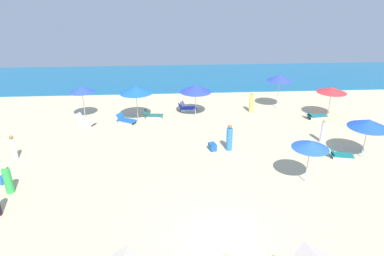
{
  "coord_description": "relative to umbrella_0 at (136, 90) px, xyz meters",
  "views": [
    {
      "loc": [
        -1.81,
        -10.38,
        9.4
      ],
      "look_at": [
        -0.54,
        9.26,
        0.82
      ],
      "focal_mm": 31.51,
      "sensor_mm": 36.0,
      "label": 1
    }
  ],
  "objects": [
    {
      "name": "lounge_chair_2_1",
      "position": [
        3.82,
        1.82,
        -2.08
      ],
      "size": [
        1.47,
        1.1,
        0.66
      ],
      "rotation": [
        0.0,
        0.0,
        1.17
      ],
      "color": "silver",
      "rests_on": "ground_plane"
    },
    {
      "name": "lounge_chair_1_0",
      "position": [
        13.2,
        -0.65,
        -2.07
      ],
      "size": [
        1.54,
        0.78,
        0.64
      ],
      "rotation": [
        0.0,
        0.0,
        1.67
      ],
      "color": "silver",
      "rests_on": "ground_plane"
    },
    {
      "name": "beachgoer_1",
      "position": [
        -6.53,
        -5.62,
        -1.6
      ],
      "size": [
        0.4,
        0.4,
        1.5
      ],
      "rotation": [
        0.0,
        0.0,
        0.83
      ],
      "color": "white",
      "rests_on": "ground_plane"
    },
    {
      "name": "umbrella_4",
      "position": [
        -3.95,
        0.55,
        -0.07
      ],
      "size": [
        1.85,
        1.85,
        2.47
      ],
      "color": "silver",
      "rests_on": "ground_plane"
    },
    {
      "name": "ocean",
      "position": [
        4.32,
        11.62,
        -2.26
      ],
      "size": [
        60.0,
        10.91,
        0.12
      ],
      "primitive_type": "cube",
      "color": "#175F8E",
      "rests_on": "ground_plane"
    },
    {
      "name": "beachgoer_3",
      "position": [
        -5.41,
        -9.01,
        -1.64
      ],
      "size": [
        0.41,
        0.41,
        1.5
      ],
      "rotation": [
        0.0,
        0.0,
        3.06
      ],
      "color": "green",
      "rests_on": "ground_plane"
    },
    {
      "name": "cooler_box_0",
      "position": [
        -6.14,
        -8.11,
        -2.14
      ],
      "size": [
        0.48,
        0.59,
        0.36
      ],
      "primitive_type": "cube",
      "rotation": [
        0.0,
        0.0,
        1.22
      ],
      "color": "#2965B4",
      "rests_on": "ground_plane"
    },
    {
      "name": "lounge_chair_0_1",
      "position": [
        1.09,
        0.3,
        -2.1
      ],
      "size": [
        1.44,
        0.71,
        0.63
      ],
      "rotation": [
        0.0,
        0.0,
        1.45
      ],
      "color": "silver",
      "rests_on": "ground_plane"
    },
    {
      "name": "beachgoer_5",
      "position": [
        8.71,
        1.02,
        -1.55
      ],
      "size": [
        0.48,
        0.48,
        1.67
      ],
      "rotation": [
        0.0,
        0.0,
        3.59
      ],
      "color": "#F9E762",
      "rests_on": "ground_plane"
    },
    {
      "name": "lounge_chair_5_0",
      "position": [
        12.18,
        -6.69,
        -2.1
      ],
      "size": [
        1.43,
        0.86,
        0.61
      ],
      "rotation": [
        0.0,
        0.0,
        1.34
      ],
      "color": "silver",
      "rests_on": "ground_plane"
    },
    {
      "name": "ground_plane",
      "position": [
        4.32,
        -12.93,
        -2.32
      ],
      "size": [
        60.0,
        60.0,
        0.0
      ],
      "primitive_type": "plane",
      "color": "beige"
    },
    {
      "name": "umbrella_5",
      "position": [
        13.51,
        -6.62,
        -0.22
      ],
      "size": [
        2.23,
        2.23,
        2.35
      ],
      "color": "silver",
      "rests_on": "ground_plane"
    },
    {
      "name": "beachgoer_0",
      "position": [
        5.92,
        -5.25,
        -1.55
      ],
      "size": [
        0.51,
        0.51,
        1.66
      ],
      "rotation": [
        0.0,
        0.0,
        2.53
      ],
      "color": "#327FDA",
      "rests_on": "ground_plane"
    },
    {
      "name": "umbrella_6",
      "position": [
        10.98,
        1.8,
        0.19
      ],
      "size": [
        1.97,
        1.97,
        2.75
      ],
      "color": "silver",
      "rests_on": "ground_plane"
    },
    {
      "name": "umbrella_3",
      "position": [
        9.23,
        -8.99,
        -0.23
      ],
      "size": [
        1.81,
        1.81,
        2.28
      ],
      "color": "silver",
      "rests_on": "ground_plane"
    },
    {
      "name": "cooler_box_1",
      "position": [
        4.91,
        -5.2,
        -2.11
      ],
      "size": [
        0.52,
        0.62,
        0.43
      ],
      "primitive_type": "cube",
      "rotation": [
        0.0,
        0.0,
        1.88
      ],
      "color": "#1C55A7",
      "rests_on": "ground_plane"
    },
    {
      "name": "umbrella_1",
      "position": [
        14.21,
        -0.44,
        -0.18
      ],
      "size": [
        2.12,
        2.12,
        2.34
      ],
      "color": "silver",
      "rests_on": "ground_plane"
    },
    {
      "name": "lounge_chair_2_0",
      "position": [
        3.72,
        1.63,
        -2.09
      ],
      "size": [
        1.47,
        0.74,
        0.59
      ],
      "rotation": [
        0.0,
        0.0,
        1.62
      ],
      "color": "silver",
      "rests_on": "ground_plane"
    },
    {
      "name": "umbrella_0",
      "position": [
        0.0,
        0.0,
        0.0
      ],
      "size": [
        2.41,
        2.41,
        2.57
      ],
      "color": "silver",
      "rests_on": "ground_plane"
    },
    {
      "name": "lounge_chair_4_0",
      "position": [
        -3.7,
        -0.63,
        -2.08
      ],
      "size": [
        1.59,
        1.22,
        0.75
      ],
      "rotation": [
        0.0,
        0.0,
        1.11
      ],
      "color": "silver",
      "rests_on": "ground_plane"
    },
    {
      "name": "lounge_chair_0_0",
      "position": [
        -0.8,
        -0.53,
        -2.1
      ],
      "size": [
        1.56,
        1.29,
        0.64
      ],
      "rotation": [
        0.0,
        0.0,
        1.03
      ],
      "color": "silver",
      "rests_on": "ground_plane"
    },
    {
      "name": "beachgoer_2",
      "position": [
        12.01,
        -4.53,
        -1.56
      ],
      "size": [
        0.37,
        0.37,
        1.59
      ],
      "rotation": [
        0.0,
        0.0,
        2.88
      ],
      "color": "white",
      "rests_on": "ground_plane"
    },
    {
      "name": "umbrella_2",
      "position": [
        4.32,
        0.66,
        -0.2
      ],
      "size": [
        2.36,
        2.36,
        2.39
      ],
      "color": "silver",
      "rests_on": "ground_plane"
    }
  ]
}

